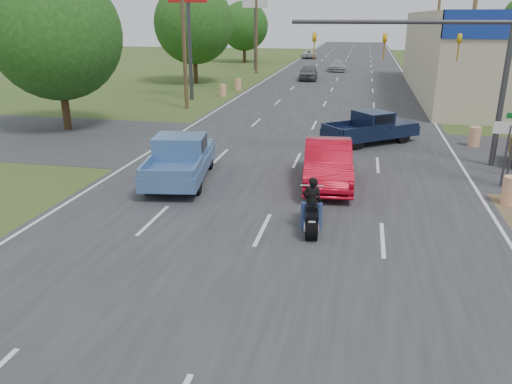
% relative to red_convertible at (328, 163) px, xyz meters
% --- Properties ---
extents(main_road, '(15.00, 180.00, 0.02)m').
position_rel_red_convertible_xyz_m(main_road, '(-1.59, 27.08, -0.83)').
color(main_road, '#2D2D30').
rests_on(main_road, ground).
extents(cross_road, '(120.00, 10.00, 0.02)m').
position_rel_red_convertible_xyz_m(cross_road, '(-1.59, 5.08, -0.83)').
color(cross_road, '#2D2D30').
rests_on(cross_road, ground).
extents(utility_pole_2, '(2.00, 0.28, 10.00)m').
position_rel_red_convertible_xyz_m(utility_pole_2, '(7.91, 18.08, 4.48)').
color(utility_pole_2, '#4C3823').
rests_on(utility_pole_2, ground).
extents(utility_pole_3, '(2.00, 0.28, 10.00)m').
position_rel_red_convertible_xyz_m(utility_pole_3, '(7.91, 36.08, 4.48)').
color(utility_pole_3, '#4C3823').
rests_on(utility_pole_3, ground).
extents(utility_pole_5, '(2.00, 0.28, 10.00)m').
position_rel_red_convertible_xyz_m(utility_pole_5, '(-11.09, 15.08, 4.48)').
color(utility_pole_5, '#4C3823').
rests_on(utility_pole_5, ground).
extents(utility_pole_6, '(2.00, 0.28, 10.00)m').
position_rel_red_convertible_xyz_m(utility_pole_6, '(-11.09, 39.08, 4.48)').
color(utility_pole_6, '#4C3823').
rests_on(utility_pole_6, ground).
extents(tree_0, '(7.14, 7.14, 8.84)m').
position_rel_red_convertible_xyz_m(tree_0, '(-15.59, 7.08, 4.42)').
color(tree_0, '#422D19').
rests_on(tree_0, ground).
extents(tree_1, '(7.56, 7.56, 9.36)m').
position_rel_red_convertible_xyz_m(tree_1, '(-15.09, 29.08, 4.73)').
color(tree_1, '#422D19').
rests_on(tree_1, ground).
extents(tree_2, '(6.72, 6.72, 8.32)m').
position_rel_red_convertible_xyz_m(tree_2, '(-15.79, 53.08, 4.11)').
color(tree_2, '#422D19').
rests_on(tree_2, ground).
extents(tree_4, '(9.24, 9.24, 11.44)m').
position_rel_red_convertible_xyz_m(tree_4, '(-56.59, 62.08, 5.97)').
color(tree_4, '#422D19').
rests_on(tree_4, ground).
extents(tree_6, '(8.82, 8.82, 10.92)m').
position_rel_red_convertible_xyz_m(tree_6, '(-31.59, 82.08, 5.66)').
color(tree_6, '#422D19').
rests_on(tree_6, ground).
extents(barrel_0, '(0.56, 0.56, 1.00)m').
position_rel_red_convertible_xyz_m(barrel_0, '(6.41, -0.92, -0.34)').
color(barrel_0, orange).
rests_on(barrel_0, ground).
extents(barrel_1, '(0.56, 0.56, 1.00)m').
position_rel_red_convertible_xyz_m(barrel_1, '(6.81, 7.58, -0.34)').
color(barrel_1, orange).
rests_on(barrel_1, ground).
extents(barrel_2, '(0.56, 0.56, 1.00)m').
position_rel_red_convertible_xyz_m(barrel_2, '(-10.09, 21.08, -0.34)').
color(barrel_2, orange).
rests_on(barrel_2, ground).
extents(barrel_3, '(0.56, 0.56, 1.00)m').
position_rel_red_convertible_xyz_m(barrel_3, '(-9.79, 25.08, -0.34)').
color(barrel_3, orange).
rests_on(barrel_3, ground).
extents(pole_sign_left_near, '(3.00, 0.35, 9.20)m').
position_rel_red_convertible_xyz_m(pole_sign_left_near, '(-12.09, 19.08, 6.33)').
color(pole_sign_left_near, '#3F3F44').
rests_on(pole_sign_left_near, ground).
extents(pole_sign_left_far, '(3.00, 0.35, 9.20)m').
position_rel_red_convertible_xyz_m(pole_sign_left_far, '(-12.09, 43.08, 6.33)').
color(pole_sign_left_far, '#3F3F44').
rests_on(pole_sign_left_far, ground).
extents(lane_sign, '(1.20, 0.08, 2.52)m').
position_rel_red_convertible_xyz_m(lane_sign, '(6.61, 1.08, 1.06)').
color(lane_sign, '#3F3F44').
rests_on(lane_sign, ground).
extents(signal_mast, '(9.12, 0.40, 7.00)m').
position_rel_red_convertible_xyz_m(signal_mast, '(4.23, 4.08, 3.96)').
color(signal_mast, '#3F3F44').
rests_on(signal_mast, ground).
extents(red_convertible, '(2.21, 5.24, 1.68)m').
position_rel_red_convertible_xyz_m(red_convertible, '(0.00, 0.00, 0.00)').
color(red_convertible, red).
rests_on(red_convertible, ground).
extents(motorcycle, '(0.76, 2.38, 1.20)m').
position_rel_red_convertible_xyz_m(motorcycle, '(-0.13, -4.67, -0.31)').
color(motorcycle, black).
rests_on(motorcycle, ground).
extents(rider, '(0.63, 0.45, 1.61)m').
position_rel_red_convertible_xyz_m(rider, '(-0.14, -4.60, -0.03)').
color(rider, black).
rests_on(rider, ground).
extents(blue_pickup, '(2.94, 5.73, 1.81)m').
position_rel_red_convertible_xyz_m(blue_pickup, '(-5.78, -0.61, 0.07)').
color(blue_pickup, black).
rests_on(blue_pickup, ground).
extents(navy_pickup, '(5.06, 4.62, 1.65)m').
position_rel_red_convertible_xyz_m(navy_pickup, '(1.76, 7.28, -0.01)').
color(navy_pickup, black).
rests_on(navy_pickup, ground).
extents(distant_car_grey, '(2.06, 4.54, 1.51)m').
position_rel_red_convertible_xyz_m(distant_car_grey, '(-4.49, 33.92, -0.08)').
color(distant_car_grey, '#55565A').
rests_on(distant_car_grey, ground).
extents(distant_car_silver, '(2.19, 4.85, 1.38)m').
position_rel_red_convertible_xyz_m(distant_car_silver, '(-2.09, 43.71, -0.15)').
color(distant_car_silver, '#9D9DA2').
rests_on(distant_car_silver, ground).
extents(distant_car_white, '(2.86, 4.90, 1.28)m').
position_rel_red_convertible_xyz_m(distant_car_white, '(-7.57, 62.33, -0.20)').
color(distant_car_white, silver).
rests_on(distant_car_white, ground).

